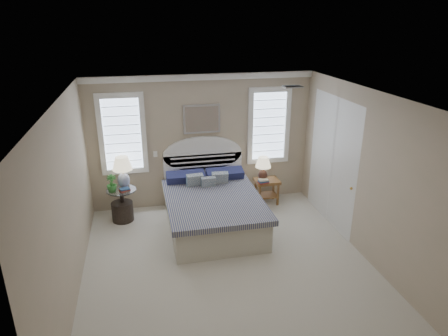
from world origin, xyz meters
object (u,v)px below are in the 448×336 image
at_px(side_table_left, 122,201).
at_px(nightstand_right, 267,186).
at_px(bed, 212,206).
at_px(lamp_right, 263,166).
at_px(lamp_left, 123,169).
at_px(floor_pot, 123,211).

bearing_deg(side_table_left, nightstand_right, 1.94).
distance_m(bed, lamp_right, 1.45).
height_order(side_table_left, lamp_left, lamp_left).
bearing_deg(bed, nightstand_right, 28.03).
xyz_separation_m(side_table_left, floor_pot, (-0.01, -0.04, -0.20)).
xyz_separation_m(floor_pot, lamp_left, (0.07, 0.17, 0.82)).
bearing_deg(lamp_left, side_table_left, -114.76).
distance_m(nightstand_right, floor_pot, 2.97).
relative_size(side_table_left, nightstand_right, 1.19).
xyz_separation_m(side_table_left, nightstand_right, (2.95, 0.10, -0.00)).
height_order(lamp_left, lamp_right, lamp_left).
height_order(nightstand_right, floor_pot, nightstand_right).
distance_m(side_table_left, lamp_left, 0.64).
relative_size(bed, side_table_left, 3.61).
xyz_separation_m(bed, nightstand_right, (1.30, 0.69, 0.00)).
relative_size(nightstand_right, lamp_left, 0.85).
bearing_deg(side_table_left, lamp_right, 1.58).
relative_size(lamp_left, lamp_right, 1.19).
height_order(nightstand_right, lamp_right, lamp_right).
xyz_separation_m(nightstand_right, lamp_right, (-0.10, -0.02, 0.46)).
bearing_deg(lamp_left, nightstand_right, -0.44).
height_order(side_table_left, lamp_right, lamp_right).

